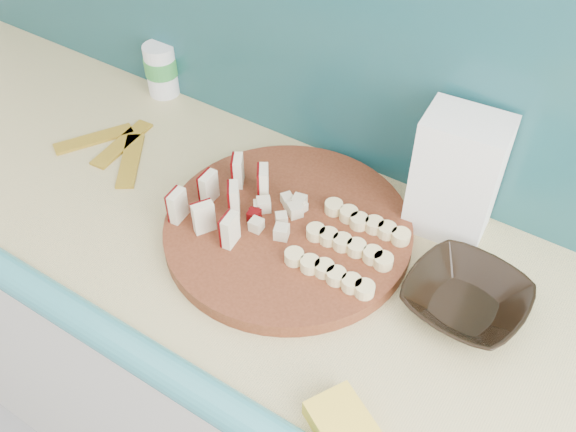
{
  "coord_description": "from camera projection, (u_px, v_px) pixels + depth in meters",
  "views": [
    {
      "loc": [
        0.57,
        0.87,
        1.76
      ],
      "look_at": [
        0.14,
        1.54,
        0.96
      ],
      "focal_mm": 40.0,
      "sensor_mm": 36.0,
      "label": 1
    }
  ],
  "objects": [
    {
      "name": "banana_peel",
      "position": [
        115.0,
        148.0,
        1.33
      ],
      "size": [
        0.23,
        0.19,
        0.01
      ],
      "rotation": [
        0.0,
        0.0,
        -0.1
      ],
      "color": "#B78E23",
      "rests_on": "kitchen_counter"
    },
    {
      "name": "brown_bowl",
      "position": [
        466.0,
        299.0,
        1.03
      ],
      "size": [
        0.21,
        0.21,
        0.05
      ],
      "primitive_type": "imported",
      "rotation": [
        0.0,
        0.0,
        -0.11
      ],
      "color": "black",
      "rests_on": "kitchen_counter"
    },
    {
      "name": "kitchen_counter",
      "position": [
        264.0,
        371.0,
        1.48
      ],
      "size": [
        2.2,
        0.63,
        0.91
      ],
      "color": "silver",
      "rests_on": "ground"
    },
    {
      "name": "apple_chunks",
      "position": [
        274.0,
        213.0,
        1.14
      ],
      "size": [
        0.06,
        0.07,
        0.02
      ],
      "color": "beige",
      "rests_on": "cutting_board"
    },
    {
      "name": "sponge",
      "position": [
        344.0,
        427.0,
        0.88
      ],
      "size": [
        0.13,
        0.12,
        0.03
      ],
      "primitive_type": "cube",
      "rotation": [
        0.0,
        0.0,
        -0.5
      ],
      "color": "yellow",
      "rests_on": "kitchen_counter"
    },
    {
      "name": "banana_slices",
      "position": [
        349.0,
        247.0,
        1.09
      ],
      "size": [
        0.17,
        0.17,
        0.02
      ],
      "color": "beige",
      "rests_on": "cutting_board"
    },
    {
      "name": "cutting_board",
      "position": [
        288.0,
        229.0,
        1.15
      ],
      "size": [
        0.45,
        0.45,
        0.03
      ],
      "primitive_type": "cylinder",
      "rotation": [
        0.0,
        0.0,
        0.02
      ],
      "color": "#481E0F",
      "rests_on": "kitchen_counter"
    },
    {
      "name": "apple_wedges",
      "position": [
        222.0,
        198.0,
        1.15
      ],
      "size": [
        0.13,
        0.17,
        0.06
      ],
      "color": "beige",
      "rests_on": "cutting_board"
    },
    {
      "name": "canister",
      "position": [
        161.0,
        69.0,
        1.43
      ],
      "size": [
        0.07,
        0.07,
        0.12
      ],
      "rotation": [
        0.0,
        0.0,
        0.2
      ],
      "color": "white",
      "rests_on": "kitchen_counter"
    },
    {
      "name": "flour_bag",
      "position": [
        456.0,
        176.0,
        1.09
      ],
      "size": [
        0.15,
        0.11,
        0.24
      ],
      "primitive_type": "cube",
      "rotation": [
        0.0,
        0.0,
        0.09
      ],
      "color": "white",
      "rests_on": "kitchen_counter"
    },
    {
      "name": "backsplash",
      "position": [
        344.0,
        44.0,
        1.15
      ],
      "size": [
        2.2,
        0.02,
        0.5
      ],
      "primitive_type": "cube",
      "color": "teal",
      "rests_on": "kitchen_counter"
    }
  ]
}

